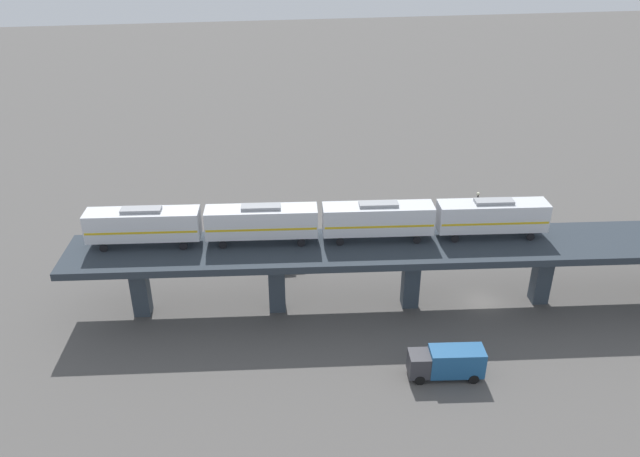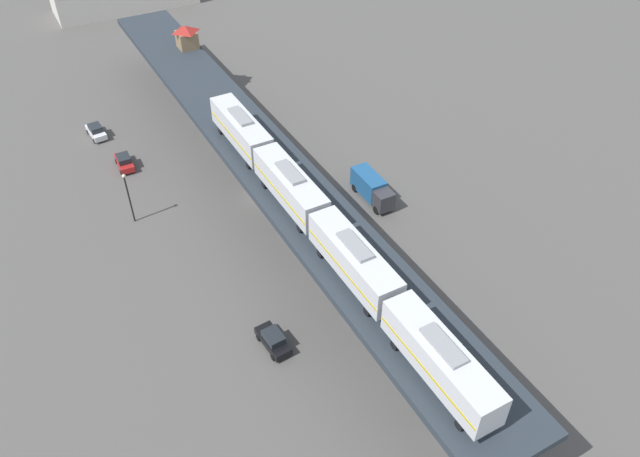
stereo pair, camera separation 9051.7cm
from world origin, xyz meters
name	(u,v)px [view 1 (the left image)]	position (x,y,z in m)	size (l,w,h in m)	color
ground_plane	(482,302)	(0.00, 0.00, 0.00)	(400.00, 400.00, 0.00)	#514F4C
elevated_viaduct	(488,251)	(-0.02, -0.18, 6.73)	(17.66, 92.38, 7.84)	#283039
subway_train	(320,220)	(-3.28, -18.39, 10.38)	(7.84, 49.83, 4.45)	silver
street_car_white	(629,231)	(-11.93, 25.86, 0.94)	(2.00, 4.42, 1.89)	silver
street_car_black	(286,262)	(-10.96, -21.46, 0.94)	(2.04, 4.45, 1.89)	black
street_car_red	(564,238)	(-11.47, 16.13, 0.94)	(2.43, 4.61, 1.89)	#AD1E1E
delivery_truck	(447,362)	(11.61, -8.38, 1.76)	(3.08, 7.41, 3.20)	#333338
street_lamp	(476,212)	(-14.80, 4.62, 4.11)	(0.44, 0.44, 6.94)	black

